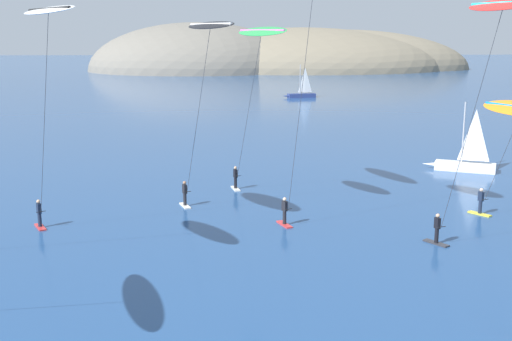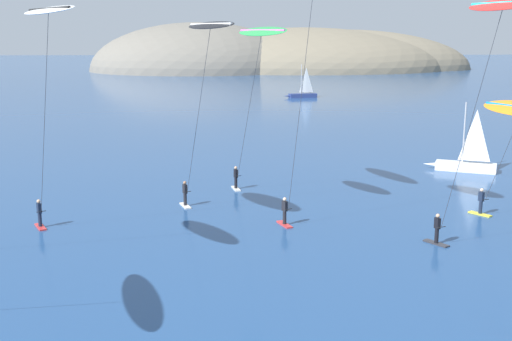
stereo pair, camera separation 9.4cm
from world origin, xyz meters
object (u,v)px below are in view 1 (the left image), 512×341
(sailboat_near, at_px, (461,163))
(kitesurfer_blue, at_px, (311,8))
(kitesurfer_green, at_px, (259,44))
(kitesurfer_black, at_px, (208,43))
(kitesurfer_red, at_px, (496,29))
(sailboat_far, at_px, (300,94))
(kitesurfer_white, at_px, (48,25))

(sailboat_near, xyz_separation_m, kitesurfer_blue, (-14.70, -16.34, 11.89))
(kitesurfer_green, bearing_deg, kitesurfer_black, -127.41)
(sailboat_near, height_order, kitesurfer_blue, kitesurfer_blue)
(kitesurfer_black, xyz_separation_m, kitesurfer_red, (13.57, -8.36, 0.77))
(kitesurfer_red, bearing_deg, sailboat_near, 72.66)
(kitesurfer_green, distance_m, kitesurfer_blue, 7.88)
(kitesurfer_green, bearing_deg, kitesurfer_red, -50.22)
(kitesurfer_black, relative_size, kitesurfer_green, 1.02)
(sailboat_far, distance_m, kitesurfer_red, 81.85)
(kitesurfer_green, xyz_separation_m, kitesurfer_white, (-11.10, -8.51, 1.13))
(kitesurfer_red, bearing_deg, kitesurfer_white, 169.49)
(kitesurfer_white, distance_m, kitesurfer_blue, 13.65)
(sailboat_far, relative_size, kitesurfer_green, 0.51)
(kitesurfer_black, height_order, kitesurfer_red, kitesurfer_red)
(kitesurfer_blue, bearing_deg, kitesurfer_green, 108.83)
(sailboat_near, xyz_separation_m, kitesurfer_white, (-28.26, -17.64, 10.99))
(sailboat_far, bearing_deg, kitesurfer_blue, -95.57)
(kitesurfer_green, bearing_deg, kitesurfer_white, -142.54)
(sailboat_far, height_order, kitesurfer_blue, kitesurfer_blue)
(sailboat_far, xyz_separation_m, kitesurfer_white, (-20.96, -77.14, 10.99))
(kitesurfer_blue, bearing_deg, kitesurfer_white, -174.52)
(kitesurfer_green, bearing_deg, sailboat_near, 28.03)
(sailboat_far, relative_size, kitesurfer_blue, 0.42)
(kitesurfer_blue, bearing_deg, sailboat_near, 48.02)
(sailboat_near, bearing_deg, kitesurfer_green, -151.97)
(sailboat_near, relative_size, kitesurfer_green, 0.50)
(kitesurfer_black, bearing_deg, sailboat_far, 79.85)
(kitesurfer_black, bearing_deg, sailboat_near, 33.14)
(kitesurfer_red, distance_m, kitesurfer_white, 21.87)
(sailboat_far, bearing_deg, kitesurfer_green, -98.17)
(kitesurfer_white, bearing_deg, kitesurfer_black, 28.83)
(sailboat_far, distance_m, kitesurfer_blue, 77.12)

